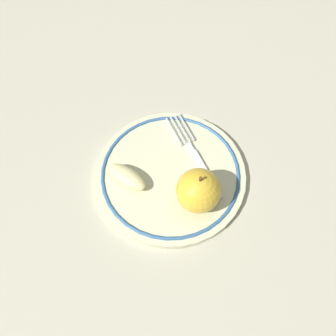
{
  "coord_description": "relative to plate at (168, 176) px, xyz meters",
  "views": [
    {
      "loc": [
        -0.1,
        -0.27,
        0.55
      ],
      "look_at": [
        -0.0,
        -0.0,
        0.04
      ],
      "focal_mm": 40.0,
      "sensor_mm": 36.0,
      "label": 1
    }
  ],
  "objects": [
    {
      "name": "apple_slice_front",
      "position": [
        -0.06,
        0.01,
        0.02
      ],
      "size": [
        0.06,
        0.07,
        0.02
      ],
      "primitive_type": "ellipsoid",
      "rotation": [
        0.0,
        0.0,
        5.32
      ],
      "color": "beige",
      "rests_on": "plate"
    },
    {
      "name": "apple_red_whole",
      "position": [
        0.03,
        -0.06,
        0.04
      ],
      "size": [
        0.07,
        0.07,
        0.08
      ],
      "color": "gold",
      "rests_on": "plate"
    },
    {
      "name": "ground_plane",
      "position": [
        0.0,
        0.0,
        -0.01
      ],
      "size": [
        2.0,
        2.0,
        0.0
      ],
      "primitive_type": "plane",
      "color": "#B7B199"
    },
    {
      "name": "plate",
      "position": [
        0.0,
        0.0,
        0.0
      ],
      "size": [
        0.25,
        0.25,
        0.02
      ],
      "color": "beige",
      "rests_on": "ground_plane"
    },
    {
      "name": "fork",
      "position": [
        0.05,
        0.01,
        0.01
      ],
      "size": [
        0.04,
        0.18,
        0.0
      ],
      "rotation": [
        0.0,
        0.0,
        1.67
      ],
      "color": "silver",
      "rests_on": "plate"
    }
  ]
}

